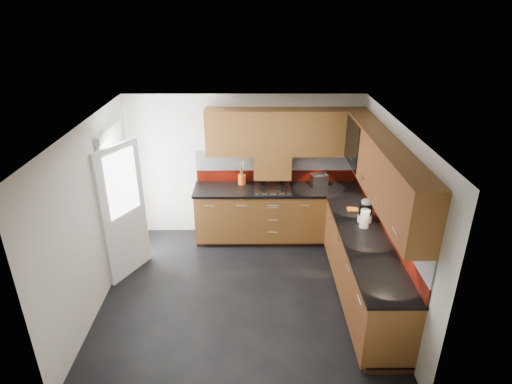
{
  "coord_description": "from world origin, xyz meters",
  "views": [
    {
      "loc": [
        0.15,
        -4.8,
        3.77
      ],
      "look_at": [
        0.18,
        0.65,
        1.26
      ],
      "focal_mm": 30.0,
      "sensor_mm": 36.0,
      "label": 1
    }
  ],
  "objects_px": {
    "gas_hob": "(272,188)",
    "utensil_pot": "(242,178)",
    "food_processor": "(365,212)",
    "toaster": "(319,180)"
  },
  "relations": [
    {
      "from": "gas_hob",
      "to": "food_processor",
      "type": "distance_m",
      "value": 1.64
    },
    {
      "from": "gas_hob",
      "to": "toaster",
      "type": "bearing_deg",
      "value": 12.16
    },
    {
      "from": "utensil_pot",
      "to": "toaster",
      "type": "distance_m",
      "value": 1.27
    },
    {
      "from": "utensil_pot",
      "to": "food_processor",
      "type": "height_order",
      "value": "utensil_pot"
    },
    {
      "from": "gas_hob",
      "to": "utensil_pot",
      "type": "relative_size",
      "value": 1.26
    },
    {
      "from": "utensil_pot",
      "to": "food_processor",
      "type": "bearing_deg",
      "value": -37.06
    },
    {
      "from": "toaster",
      "to": "food_processor",
      "type": "bearing_deg",
      "value": -70.22
    },
    {
      "from": "gas_hob",
      "to": "food_processor",
      "type": "height_order",
      "value": "food_processor"
    },
    {
      "from": "toaster",
      "to": "food_processor",
      "type": "xyz_separation_m",
      "value": [
        0.45,
        -1.26,
        0.05
      ]
    },
    {
      "from": "toaster",
      "to": "utensil_pot",
      "type": "bearing_deg",
      "value": 178.11
    }
  ]
}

